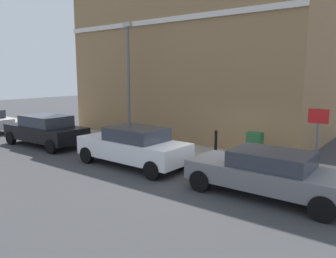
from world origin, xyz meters
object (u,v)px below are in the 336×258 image
object	(u,v)px
utility_cabinet	(254,148)
street_sign	(317,134)
car_grey	(268,172)
lamppost	(128,77)
bollard_near_cabinet	(216,142)
car_white	(133,146)
car_black	(46,130)

from	to	relation	value
utility_cabinet	street_sign	xyz separation A→B (m)	(-1.07, -2.42, 0.98)
car_grey	lamppost	xyz separation A→B (m)	(2.81, 8.08, 2.60)
car_grey	lamppost	world-z (taller)	lamppost
bollard_near_cabinet	street_sign	world-z (taller)	street_sign
car_grey	bollard_near_cabinet	distance (m)	4.40
car_grey	car_white	bearing A→B (deg)	0.26
car_white	street_sign	bearing A→B (deg)	-162.85
car_grey	car_black	size ratio (longest dim) A/B	1.00
car_white	lamppost	size ratio (longest dim) A/B	0.79
utility_cabinet	lamppost	world-z (taller)	lamppost
bollard_near_cabinet	car_black	bearing A→B (deg)	109.73
lamppost	car_grey	bearing A→B (deg)	-109.17
car_white	lamppost	bearing A→B (deg)	-43.02
utility_cabinet	bollard_near_cabinet	distance (m)	1.72
street_sign	lamppost	bearing A→B (deg)	83.25
car_black	utility_cabinet	size ratio (longest dim) A/B	3.89
car_black	bollard_near_cabinet	world-z (taller)	car_black
bollard_near_cabinet	lamppost	size ratio (longest dim) A/B	0.18
lamppost	car_white	bearing A→B (deg)	-134.14
street_sign	lamppost	xyz separation A→B (m)	(1.06, 8.93, 1.64)
street_sign	car_white	bearing A→B (deg)	106.03
car_grey	bollard_near_cabinet	xyz separation A→B (m)	(2.92, 3.29, -0.00)
car_grey	lamppost	distance (m)	8.94
car_white	street_sign	distance (m)	6.35
utility_cabinet	car_white	bearing A→B (deg)	127.72
car_grey	car_black	world-z (taller)	car_black
car_grey	street_sign	xyz separation A→B (m)	(1.75, -0.85, 0.96)
car_white	car_black	bearing A→B (deg)	0.13
car_grey	car_black	xyz separation A→B (m)	(0.12, 11.11, 0.08)
car_grey	street_sign	bearing A→B (deg)	-115.39
car_black	street_sign	distance (m)	12.10
bollard_near_cabinet	car_white	bearing A→B (deg)	146.63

